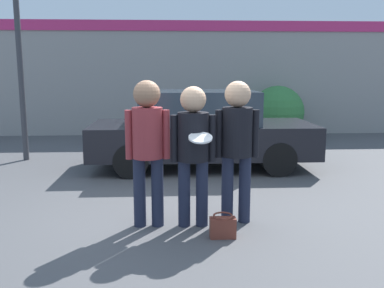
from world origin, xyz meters
TOP-DOWN VIEW (x-y plane):
  - ground_plane at (0.00, 0.00)m, footprint 56.00×56.00m
  - storefront_building at (0.00, 7.37)m, footprint 24.00×0.22m
  - person_left at (-0.24, -0.42)m, footprint 0.54×0.37m
  - person_middle_with_frisbee at (0.31, -0.44)m, footprint 0.55×0.60m
  - person_right at (0.86, -0.34)m, footprint 0.55×0.38m
  - parked_car_near at (0.65, 2.80)m, footprint 4.34×1.79m
  - shrub at (3.11, 6.43)m, footprint 1.50×1.50m
  - handbag at (0.63, -0.85)m, footprint 0.30×0.23m

SIDE VIEW (x-z plane):
  - ground_plane at x=0.00m, z-range 0.00..0.00m
  - handbag at x=0.63m, z-range -0.01..0.27m
  - shrub at x=3.11m, z-range 0.00..1.50m
  - parked_car_near at x=0.65m, z-range -0.01..1.52m
  - person_middle_with_frisbee at x=0.31m, z-range 0.18..1.91m
  - person_right at x=0.86m, z-range 0.19..1.98m
  - person_left at x=-0.24m, z-range 0.19..2.00m
  - storefront_building at x=0.00m, z-range 0.03..3.39m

